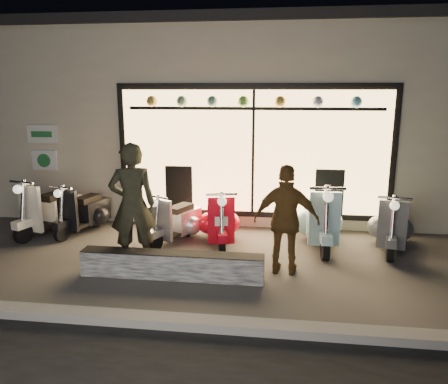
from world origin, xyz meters
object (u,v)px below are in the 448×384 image
(graffiti_barrier, at_px, (172,265))
(man, at_px, (133,205))
(scooter_silver, at_px, (179,221))
(scooter_red, at_px, (219,220))
(woman, at_px, (286,220))

(graffiti_barrier, bearing_deg, man, 147.70)
(man, bearing_deg, scooter_silver, -128.74)
(scooter_silver, bearing_deg, scooter_red, 25.65)
(graffiti_barrier, xyz_separation_m, man, (-0.73, 0.46, 0.79))
(scooter_red, xyz_separation_m, woman, (1.20, -1.29, 0.43))
(graffiti_barrier, distance_m, man, 1.17)
(graffiti_barrier, height_order, woman, woman)
(woman, bearing_deg, scooter_red, -41.26)
(man, distance_m, woman, 2.41)
(graffiti_barrier, relative_size, scooter_red, 1.88)
(graffiti_barrier, height_order, man, man)
(scooter_silver, bearing_deg, woman, -8.27)
(scooter_silver, relative_size, scooter_red, 0.87)
(scooter_silver, xyz_separation_m, woman, (1.95, -1.28, 0.47))
(scooter_silver, xyz_separation_m, man, (-0.45, -1.23, 0.61))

